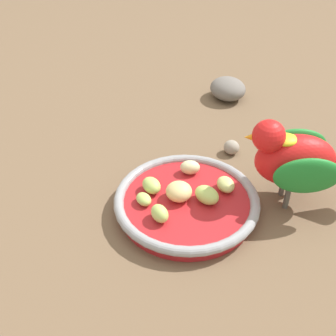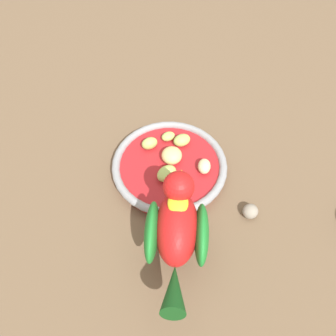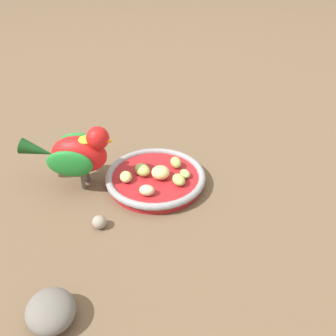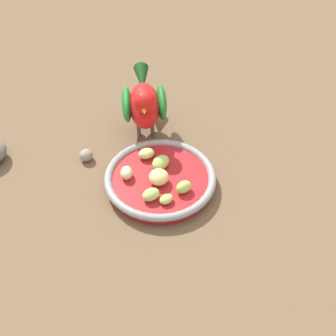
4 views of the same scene
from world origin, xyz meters
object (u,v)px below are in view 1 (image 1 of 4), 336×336
feeding_bowl (190,202)px  apple_piece_2 (190,167)px  apple_piece_6 (151,185)px  rock_large (228,89)px  apple_piece_5 (226,184)px  apple_piece_0 (207,195)px  apple_piece_4 (160,213)px  parrot (298,158)px  apple_piece_3 (144,200)px  pebble_0 (231,147)px  apple_piece_1 (178,190)px

feeding_bowl → apple_piece_2: 0.06m
apple_piece_6 → rock_large: (-0.28, 0.21, -0.01)m
apple_piece_5 → apple_piece_0: bearing=-60.5°
feeding_bowl → apple_piece_6: (-0.03, -0.05, 0.02)m
apple_piece_4 → rock_large: 0.40m
feeding_bowl → apple_piece_0: 0.03m
apple_piece_6 → apple_piece_5: bearing=80.1°
apple_piece_0 → parrot: bearing=89.3°
apple_piece_0 → apple_piece_3: (-0.01, -0.09, -0.00)m
feeding_bowl → pebble_0: 0.16m
feeding_bowl → apple_piece_3: size_ratio=7.91×
apple_piece_4 → pebble_0: (-0.16, 0.15, -0.02)m
apple_piece_4 → apple_piece_5: 0.12m
apple_piece_3 → apple_piece_5: 0.12m
apple_piece_1 → apple_piece_5: (-0.00, 0.07, -0.00)m
parrot → rock_large: 0.33m
apple_piece_5 → apple_piece_6: apple_piece_6 is taller
rock_large → apple_piece_1: bearing=-29.5°
apple_piece_0 → apple_piece_2: apple_piece_0 is taller
apple_piece_3 → rock_large: 0.38m
apple_piece_1 → apple_piece_2: size_ratio=1.24×
apple_piece_2 → apple_piece_3: 0.10m
apple_piece_2 → apple_piece_3: (0.06, -0.08, -0.00)m
pebble_0 → apple_piece_2: bearing=-54.5°
apple_piece_0 → apple_piece_5: size_ratio=1.18×
rock_large → apple_piece_3: bearing=-35.8°
apple_piece_5 → apple_piece_6: (-0.02, -0.11, 0.00)m
pebble_0 → apple_piece_3: bearing=-54.7°
feeding_bowl → parrot: size_ratio=1.05×
apple_piece_2 → parrot: parrot is taller
feeding_bowl → apple_piece_2: apple_piece_2 is taller
apple_piece_3 → parrot: 0.23m
apple_piece_0 → apple_piece_4: apple_piece_0 is taller
apple_piece_1 → pebble_0: 0.17m
apple_piece_0 → pebble_0: (-0.13, 0.08, -0.02)m
apple_piece_3 → pebble_0: bearing=125.3°
apple_piece_4 → apple_piece_5: apple_piece_4 is taller
apple_piece_1 → apple_piece_4: (0.04, -0.04, -0.00)m
apple_piece_3 → pebble_0: (-0.12, 0.17, -0.02)m
apple_piece_5 → feeding_bowl: bearing=-79.3°
feeding_bowl → pebble_0: size_ratio=7.78×
feeding_bowl → apple_piece_4: (0.03, -0.05, 0.02)m
apple_piece_0 → apple_piece_2: (-0.07, -0.01, -0.00)m
apple_piece_6 → pebble_0: size_ratio=1.22×
parrot → pebble_0: bearing=-59.8°
apple_piece_0 → rock_large: 0.35m
apple_piece_2 → apple_piece_3: size_ratio=1.14×
apple_piece_1 → apple_piece_6: 0.04m
feeding_bowl → pebble_0: (-0.12, 0.10, -0.00)m
parrot → pebble_0: size_ratio=7.39×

